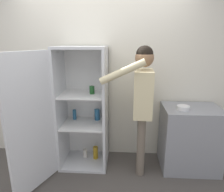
{
  "coord_description": "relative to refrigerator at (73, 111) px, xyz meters",
  "views": [
    {
      "loc": [
        0.31,
        -2.01,
        1.79
      ],
      "look_at": [
        0.14,
        0.65,
        1.05
      ],
      "focal_mm": 32.0,
      "sensor_mm": 36.0,
      "label": 1
    }
  ],
  "objects": [
    {
      "name": "wall_back",
      "position": [
        0.39,
        0.43,
        0.42
      ],
      "size": [
        7.0,
        0.06,
        2.55
      ],
      "color": "silver",
      "rests_on": "ground_plane"
    },
    {
      "name": "refrigerator",
      "position": [
        0.0,
        0.0,
        0.0
      ],
      "size": [
        0.98,
        1.18,
        1.73
      ],
      "color": "silver",
      "rests_on": "ground_plane"
    },
    {
      "name": "person",
      "position": [
        0.93,
        -0.06,
        0.27
      ],
      "size": [
        0.67,
        0.55,
        1.74
      ],
      "color": "#726656",
      "rests_on": "ground_plane"
    },
    {
      "name": "counter",
      "position": [
        1.64,
        0.08,
        -0.4
      ],
      "size": [
        0.78,
        0.59,
        0.91
      ],
      "color": "gray",
      "rests_on": "ground_plane"
    },
    {
      "name": "bowl",
      "position": [
        1.48,
        0.0,
        0.08
      ],
      "size": [
        0.16,
        0.16,
        0.05
      ],
      "color": "white",
      "rests_on": "counter"
    }
  ]
}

